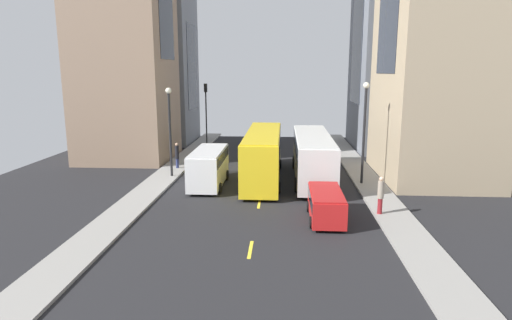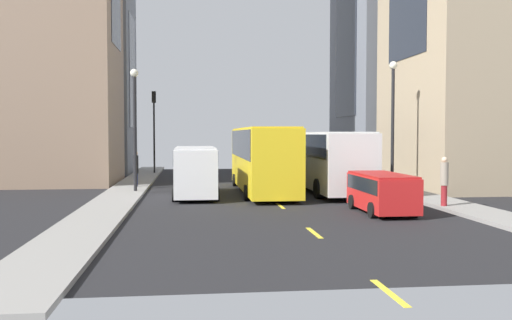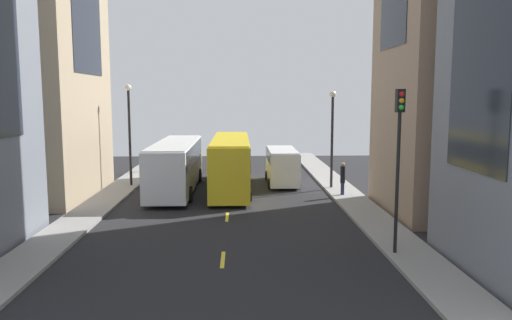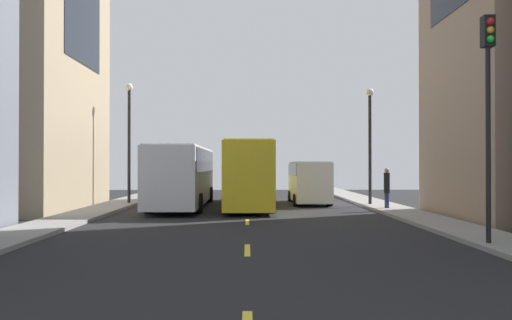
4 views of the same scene
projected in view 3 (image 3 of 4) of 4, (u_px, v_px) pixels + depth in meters
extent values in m
plane|color=black|center=(230.00, 192.00, 33.54)|extent=(41.29, 41.29, 0.00)
cube|color=gray|center=(116.00, 192.00, 33.29)|extent=(2.13, 44.00, 0.15)
cube|color=gray|center=(342.00, 190.00, 33.78)|extent=(2.13, 44.00, 0.15)
cube|color=yellow|center=(223.00, 260.00, 19.66)|extent=(0.16, 2.00, 0.01)
cube|color=yellow|center=(227.00, 217.00, 26.60)|extent=(0.16, 2.00, 0.01)
cube|color=yellow|center=(230.00, 192.00, 33.54)|extent=(0.16, 2.00, 0.01)
cube|color=yellow|center=(231.00, 176.00, 40.48)|extent=(0.16, 2.00, 0.01)
cube|color=yellow|center=(232.00, 164.00, 47.42)|extent=(0.16, 2.00, 0.01)
cube|color=yellow|center=(233.00, 156.00, 54.36)|extent=(0.16, 2.00, 0.01)
cube|color=silver|center=(176.00, 165.00, 33.75)|extent=(2.55, 11.97, 3.00)
cube|color=black|center=(176.00, 153.00, 33.65)|extent=(2.60, 11.01, 1.20)
cube|color=beige|center=(176.00, 142.00, 33.56)|extent=(2.45, 11.49, 0.08)
cylinder|color=black|center=(167.00, 175.00, 37.55)|extent=(0.46, 1.00, 1.00)
cylinder|color=black|center=(198.00, 175.00, 37.63)|extent=(0.46, 1.00, 1.00)
cylinder|color=black|center=(149.00, 194.00, 30.20)|extent=(0.46, 1.00, 1.00)
cylinder|color=black|center=(188.00, 194.00, 30.28)|extent=(0.46, 1.00, 1.00)
cube|color=yellow|center=(231.00, 163.00, 34.19)|extent=(2.45, 12.16, 3.30)
cube|color=black|center=(231.00, 151.00, 34.08)|extent=(2.50, 11.19, 1.48)
cube|color=gold|center=(230.00, 138.00, 33.98)|extent=(2.35, 11.67, 0.08)
cylinder|color=black|center=(217.00, 176.00, 38.08)|extent=(0.44, 0.76, 0.76)
cylinder|color=black|center=(246.00, 176.00, 38.15)|extent=(0.44, 0.76, 0.76)
cylinder|color=black|center=(211.00, 195.00, 30.60)|extent=(0.44, 0.76, 0.76)
cylinder|color=black|center=(248.00, 195.00, 30.67)|extent=(0.44, 0.76, 0.76)
cube|color=white|center=(282.00, 166.00, 36.53)|extent=(2.05, 5.91, 2.30)
cube|color=black|center=(282.00, 156.00, 36.43)|extent=(2.09, 5.43, 0.69)
cube|color=silver|center=(282.00, 150.00, 36.38)|extent=(1.97, 5.67, 0.08)
cylinder|color=black|center=(268.00, 175.00, 38.43)|extent=(0.37, 0.72, 0.72)
cylinder|color=black|center=(292.00, 175.00, 38.50)|extent=(0.37, 0.72, 0.72)
cylinder|color=black|center=(271.00, 184.00, 34.80)|extent=(0.37, 0.72, 0.72)
cylinder|color=black|center=(298.00, 183.00, 34.87)|extent=(0.37, 0.72, 0.72)
cube|color=red|center=(188.00, 161.00, 42.94)|extent=(1.72, 4.33, 1.37)
cube|color=black|center=(188.00, 157.00, 42.90)|extent=(1.75, 3.98, 0.58)
cube|color=#A91A1A|center=(188.00, 153.00, 42.85)|extent=(1.65, 4.16, 0.08)
cylinder|color=black|center=(181.00, 165.00, 44.32)|extent=(0.31, 0.62, 0.62)
cylinder|color=black|center=(198.00, 165.00, 44.37)|extent=(0.31, 0.62, 0.62)
cylinder|color=black|center=(177.00, 170.00, 41.66)|extent=(0.31, 0.62, 0.62)
cylinder|color=black|center=(196.00, 170.00, 41.71)|extent=(0.31, 0.62, 0.62)
cylinder|color=navy|center=(342.00, 189.00, 31.89)|extent=(0.23, 0.23, 0.77)
cylinder|color=black|center=(343.00, 175.00, 31.78)|extent=(0.31, 0.31, 1.07)
sphere|color=tan|center=(343.00, 164.00, 31.70)|extent=(0.24, 0.24, 0.24)
cylinder|color=maroon|center=(150.00, 166.00, 42.09)|extent=(0.26, 0.26, 0.89)
cylinder|color=gray|center=(150.00, 155.00, 41.97)|extent=(0.34, 0.34, 0.99)
sphere|color=beige|center=(150.00, 147.00, 41.89)|extent=(0.24, 0.24, 0.24)
cylinder|color=black|center=(397.00, 184.00, 19.77)|extent=(0.14, 0.14, 5.62)
cube|color=black|center=(400.00, 101.00, 19.36)|extent=(0.32, 0.32, 0.90)
sphere|color=red|center=(402.00, 94.00, 19.15)|extent=(0.20, 0.20, 0.20)
sphere|color=orange|center=(402.00, 101.00, 19.18)|extent=(0.20, 0.20, 0.20)
sphere|color=green|center=(401.00, 107.00, 19.22)|extent=(0.20, 0.20, 0.20)
cylinder|color=black|center=(130.00, 138.00, 35.00)|extent=(0.18, 0.18, 6.67)
sphere|color=silver|center=(128.00, 88.00, 34.56)|extent=(0.44, 0.44, 0.44)
cylinder|color=black|center=(332.00, 142.00, 34.22)|extent=(0.18, 0.18, 6.22)
sphere|color=silver|center=(333.00, 94.00, 33.80)|extent=(0.44, 0.44, 0.44)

